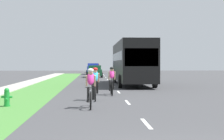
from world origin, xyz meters
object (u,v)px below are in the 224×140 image
(cyclist_lead, at_px, (91,88))
(pickup_red, at_px, (94,68))
(fire_hydrant_green, at_px, (7,97))
(cyclist_trailing, at_px, (95,83))
(sedan_dark_green, at_px, (95,71))
(cyclist_distant, at_px, (112,81))
(bus_black, at_px, (132,61))
(suv_blue, at_px, (93,68))

(cyclist_lead, distance_m, pickup_red, 52.76)
(fire_hydrant_green, xyz_separation_m, pickup_red, (3.71, 52.01, 0.46))
(cyclist_lead, xyz_separation_m, pickup_red, (0.26, 52.76, 0.02))
(cyclist_lead, distance_m, cyclist_trailing, 2.88)
(fire_hydrant_green, xyz_separation_m, cyclist_trailing, (3.64, 2.12, 0.44))
(cyclist_lead, xyz_separation_m, cyclist_trailing, (0.19, 2.87, 0.00))
(sedan_dark_green, height_order, pickup_red, pickup_red)
(cyclist_trailing, bearing_deg, cyclist_lead, -93.81)
(pickup_red, bearing_deg, cyclist_trailing, -90.08)
(cyclist_trailing, bearing_deg, pickup_red, 89.92)
(cyclist_lead, bearing_deg, fire_hydrant_green, 167.66)
(cyclist_distant, distance_m, pickup_red, 47.11)
(bus_black, xyz_separation_m, suv_blue, (-3.23, 27.72, -1.03))
(cyclist_lead, distance_m, sedan_dark_green, 30.86)
(cyclist_trailing, distance_m, suv_blue, 39.81)
(cyclist_trailing, height_order, sedan_dark_green, cyclist_trailing)
(suv_blue, xyz_separation_m, pickup_red, (0.20, 10.08, -0.12))
(sedan_dark_green, bearing_deg, cyclist_trailing, -90.17)
(cyclist_trailing, distance_m, bus_black, 12.53)
(cyclist_distant, xyz_separation_m, bus_black, (2.16, 9.30, 1.17))
(fire_hydrant_green, height_order, cyclist_distant, cyclist_distant)
(cyclist_lead, bearing_deg, bus_black, 77.61)
(fire_hydrant_green, distance_m, sedan_dark_green, 30.34)
(cyclist_lead, distance_m, bus_black, 15.36)
(cyclist_lead, xyz_separation_m, sedan_dark_green, (0.27, 30.86, -0.04))
(cyclist_distant, relative_size, suv_blue, 0.37)
(cyclist_distant, distance_m, bus_black, 9.62)
(sedan_dark_green, relative_size, suv_blue, 0.91)
(cyclist_trailing, xyz_separation_m, pickup_red, (0.07, 49.89, 0.02))
(fire_hydrant_green, xyz_separation_m, cyclist_lead, (3.45, -0.75, 0.44))
(bus_black, bearing_deg, fire_hydrant_green, -115.38)
(cyclist_distant, height_order, bus_black, bus_black)
(suv_blue, bearing_deg, pickup_red, 88.84)
(suv_blue, bearing_deg, cyclist_lead, -90.08)
(fire_hydrant_green, distance_m, suv_blue, 42.08)
(fire_hydrant_green, bearing_deg, bus_black, 64.62)
(cyclist_lead, xyz_separation_m, bus_black, (3.29, 14.96, 1.17))
(fire_hydrant_green, xyz_separation_m, suv_blue, (3.51, 41.93, 0.58))
(pickup_red, bearing_deg, suv_blue, -91.16)
(sedan_dark_green, xyz_separation_m, suv_blue, (-0.21, 11.82, 0.18))
(cyclist_trailing, relative_size, pickup_red, 0.34)
(cyclist_trailing, relative_size, suv_blue, 0.37)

